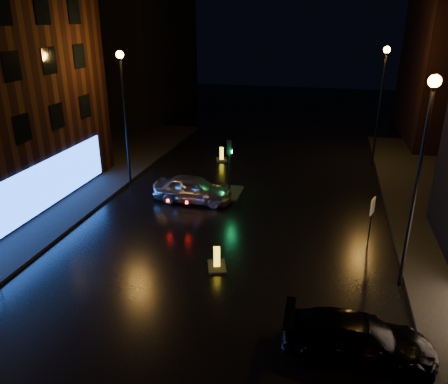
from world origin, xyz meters
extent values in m
plane|color=black|center=(0.00, 0.00, 0.00)|extent=(120.00, 120.00, 0.00)
cube|color=black|center=(-16.00, 35.00, 7.00)|extent=(8.00, 16.00, 14.00)
cylinder|color=black|center=(-7.80, 14.00, 4.00)|extent=(0.14, 0.14, 8.00)
cylinder|color=black|center=(-7.80, 14.00, 8.00)|extent=(0.20, 0.20, 0.25)
sphere|color=orange|center=(-7.80, 14.00, 8.15)|extent=(0.44, 0.44, 0.44)
cylinder|color=black|center=(7.80, 6.00, 4.00)|extent=(0.14, 0.14, 8.00)
cylinder|color=black|center=(7.80, 6.00, 8.00)|extent=(0.20, 0.20, 0.25)
sphere|color=orange|center=(7.80, 6.00, 8.15)|extent=(0.44, 0.44, 0.44)
cylinder|color=black|center=(7.80, 22.00, 4.00)|extent=(0.14, 0.14, 8.00)
cylinder|color=black|center=(7.80, 22.00, 8.00)|extent=(0.20, 0.20, 0.25)
sphere|color=orange|center=(7.80, 22.00, 8.15)|extent=(0.44, 0.44, 0.44)
cube|color=black|center=(-1.20, 14.00, 0.06)|extent=(1.40, 2.40, 0.12)
cylinder|color=black|center=(-1.20, 14.00, 1.40)|extent=(0.12, 0.12, 2.80)
cube|color=black|center=(-1.20, 14.00, 3.00)|extent=(0.28, 0.22, 0.90)
cylinder|color=#0CFF59|center=(-1.06, 14.00, 2.72)|extent=(0.05, 0.18, 0.18)
imported|color=#B9BCC1|center=(-3.02, 12.34, 0.78)|extent=(4.62, 1.91, 1.57)
imported|color=black|center=(5.93, 1.38, 0.69)|extent=(4.80, 1.97, 1.39)
cube|color=black|center=(0.21, 5.48, 0.05)|extent=(1.09, 1.33, 0.10)
cube|color=yellow|center=(0.21, 5.48, 0.53)|extent=(0.31, 0.25, 0.96)
cube|color=black|center=(0.21, 5.48, 0.53)|extent=(0.28, 0.11, 0.57)
cube|color=black|center=(-3.29, 20.47, 0.05)|extent=(1.12, 1.36, 0.10)
cube|color=yellow|center=(-3.29, 20.47, 0.54)|extent=(0.32, 0.25, 0.98)
cube|color=black|center=(-3.29, 20.47, 0.54)|extent=(0.28, 0.11, 0.59)
cylinder|color=black|center=(6.75, 9.22, 1.17)|extent=(0.06, 0.06, 2.33)
cube|color=silver|center=(6.75, 9.22, 2.01)|extent=(0.25, 0.57, 0.80)
cylinder|color=#B20C0C|center=(6.72, 9.23, 2.01)|extent=(0.18, 0.45, 0.47)
camera|label=1|loc=(4.40, -10.45, 10.17)|focal=35.00mm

